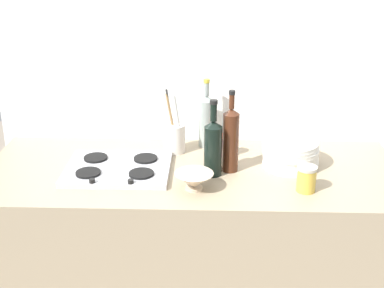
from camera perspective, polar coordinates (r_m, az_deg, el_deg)
The scene contains 11 objects.
counter_block at distance 2.51m, azimuth 0.00°, elevation -12.11°, with size 1.80×0.70×0.90m, color tan.
backsplash_panel at distance 2.56m, azimuth 0.29°, elevation 4.94°, with size 1.90×0.06×2.20m, color white.
stovetop_hob at distance 2.28m, azimuth -8.00°, elevation -2.65°, with size 0.44×0.34×0.04m.
plate_stack at distance 2.33m, azimuth 10.57°, elevation -1.03°, with size 0.25×0.25×0.12m.
wine_bottle_leftmost at distance 2.23m, azimuth 4.19°, elevation 0.58°, with size 0.07×0.07×0.36m.
wine_bottle_mid_left at distance 2.19m, azimuth 2.28°, elevation -0.25°, with size 0.08×0.08×0.33m.
wine_bottle_mid_right at distance 2.48m, azimuth 1.54°, elevation 2.62°, with size 0.07×0.07×0.33m.
mixing_bowl at distance 2.10m, azimuth 0.22°, elevation -3.94°, with size 0.16×0.16×0.07m.
utensil_crock at distance 2.44m, azimuth -1.90°, elevation 0.76°, with size 0.10×0.10×0.30m.
condiment_jar_front at distance 2.41m, azimuth 3.75°, elevation -0.11°, with size 0.06×0.06×0.10m.
condiment_jar_rear at distance 2.13m, azimuth 12.24°, elevation -3.68°, with size 0.08×0.08×0.11m.
Camera 1 is at (0.07, -2.06, 1.88)m, focal length 49.43 mm.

